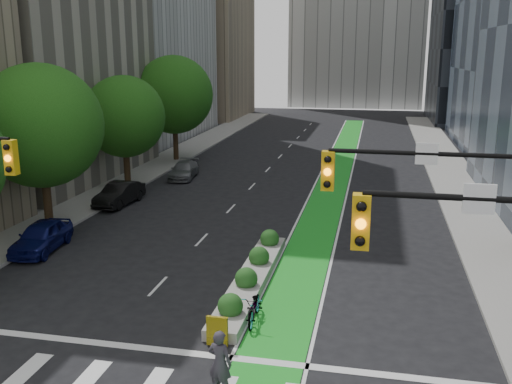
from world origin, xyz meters
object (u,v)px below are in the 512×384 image
at_px(cyclist, 220,363).
at_px(parked_car_left_near, 41,236).
at_px(parked_car_left_mid, 119,194).
at_px(parked_car_left_far, 184,170).
at_px(median_planter, 252,275).
at_px(bicycle, 254,307).

height_order(cyclist, parked_car_left_near, cyclist).
relative_size(parked_car_left_mid, parked_car_left_far, 1.00).
height_order(median_planter, parked_car_left_near, parked_car_left_near).
bearing_deg(parked_car_left_near, median_planter, -15.80).
xyz_separation_m(median_planter, parked_car_left_mid, (-10.70, 10.41, 0.33)).
distance_m(cyclist, parked_car_left_mid, 21.52).
bearing_deg(cyclist, parked_car_left_far, -54.84).
xyz_separation_m(median_planter, parked_car_left_near, (-10.70, 1.85, 0.35)).
height_order(median_planter, parked_car_left_far, parked_car_left_far).
bearing_deg(bicycle, parked_car_left_far, 112.25).
distance_m(parked_car_left_near, parked_car_left_mid, 8.56).
bearing_deg(parked_car_left_far, parked_car_left_near, -100.78).
distance_m(median_planter, parked_car_left_mid, 14.93).
relative_size(median_planter, cyclist, 5.25).
bearing_deg(median_planter, cyclist, -84.13).
bearing_deg(bicycle, parked_car_left_near, 153.56).
relative_size(median_planter, parked_car_left_mid, 2.42).
xyz_separation_m(bicycle, parked_car_left_near, (-11.50, 5.07, 0.18)).
distance_m(median_planter, parked_car_left_near, 10.86).
xyz_separation_m(cyclist, parked_car_left_far, (-10.10, 26.34, -0.36)).
distance_m(bicycle, parked_car_left_mid, 17.84).
distance_m(parked_car_left_mid, parked_car_left_far, 8.26).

